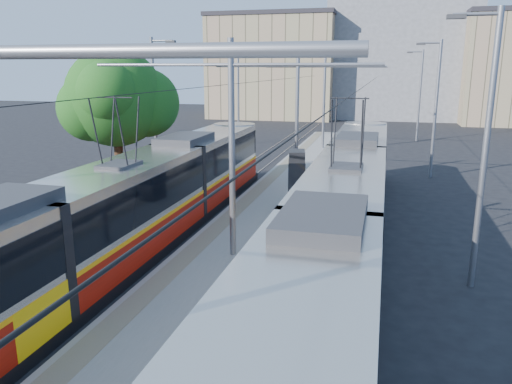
# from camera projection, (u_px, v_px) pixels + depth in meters

# --- Properties ---
(platform) EXTENTS (4.00, 50.00, 0.30)m
(platform) POSITION_uv_depth(u_px,v_px,m) (285.00, 195.00, 25.32)
(platform) COLOR gray
(platform) RESTS_ON ground
(tactile_strip_left) EXTENTS (0.70, 50.00, 0.01)m
(tactile_strip_left) POSITION_uv_depth(u_px,v_px,m) (258.00, 190.00, 25.63)
(tactile_strip_left) COLOR gray
(tactile_strip_left) RESTS_ON platform
(tactile_strip_right) EXTENTS (0.70, 50.00, 0.01)m
(tactile_strip_right) POSITION_uv_depth(u_px,v_px,m) (314.00, 194.00, 24.93)
(tactile_strip_right) COLOR gray
(tactile_strip_right) RESTS_ON platform
(rails) EXTENTS (8.71, 70.00, 0.03)m
(rails) POSITION_uv_depth(u_px,v_px,m) (285.00, 197.00, 25.35)
(rails) COLOR gray
(rails) RESTS_ON ground
(tram_left) EXTENTS (2.43, 27.76, 5.50)m
(tram_left) POSITION_uv_depth(u_px,v_px,m) (122.00, 213.00, 16.61)
(tram_left) COLOR black
(tram_left) RESTS_ON ground
(tram_right) EXTENTS (2.43, 29.77, 5.50)m
(tram_right) POSITION_uv_depth(u_px,v_px,m) (344.00, 212.00, 16.13)
(tram_right) COLOR black
(tram_right) RESTS_ON ground
(catenary) EXTENTS (9.20, 70.00, 7.00)m
(catenary) POSITION_uv_depth(u_px,v_px,m) (274.00, 113.00, 21.59)
(catenary) COLOR gray
(catenary) RESTS_ON platform
(street_lamps) EXTENTS (15.18, 38.22, 8.00)m
(street_lamps) POSITION_uv_depth(u_px,v_px,m) (300.00, 109.00, 28.10)
(street_lamps) COLOR gray
(street_lamps) RESTS_ON ground
(shelter) EXTENTS (0.94, 1.31, 2.63)m
(shelter) POSITION_uv_depth(u_px,v_px,m) (296.00, 179.00, 21.89)
(shelter) COLOR black
(shelter) RESTS_ON platform
(tree) EXTENTS (5.07, 4.69, 7.37)m
(tree) POSITION_uv_depth(u_px,v_px,m) (123.00, 99.00, 23.42)
(tree) COLOR #382314
(tree) RESTS_ON ground
(building_left) EXTENTS (16.32, 12.24, 13.21)m
(building_left) POSITION_uv_depth(u_px,v_px,m) (276.00, 67.00, 66.59)
(building_left) COLOR gray
(building_left) RESTS_ON ground
(building_centre) EXTENTS (18.36, 14.28, 15.46)m
(building_centre) POSITION_uv_depth(u_px,v_px,m) (400.00, 58.00, 66.18)
(building_centre) COLOR gray
(building_centre) RESTS_ON ground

